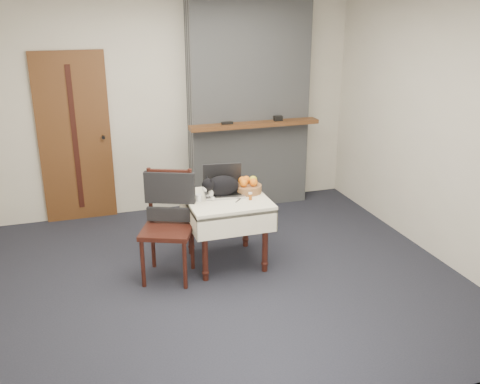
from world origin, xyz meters
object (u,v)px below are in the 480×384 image
object	(u,v)px
cream_jar	(199,198)
pill_bottle	(250,196)
laptop	(223,186)
cat	(223,186)
fruit_basket	(248,186)
door	(75,138)
side_table	(226,208)
chair	(169,209)

from	to	relation	value
cream_jar	pill_bottle	distance (m)	0.50
laptop	cat	size ratio (longest dim) A/B	0.85
cream_jar	fruit_basket	xyz separation A→B (m)	(0.53, 0.10, 0.03)
door	side_table	world-z (taller)	door
side_table	cream_jar	world-z (taller)	cream_jar
laptop	door	bearing A→B (deg)	139.88
fruit_basket	pill_bottle	bearing A→B (deg)	-102.39
fruit_basket	door	bearing A→B (deg)	135.14
fruit_basket	cream_jar	bearing A→B (deg)	-169.77
cat	pill_bottle	distance (m)	0.30
cream_jar	side_table	bearing A→B (deg)	2.47
fruit_basket	laptop	bearing A→B (deg)	168.13
cat	pill_bottle	size ratio (longest dim) A/B	6.77
cat	chair	distance (m)	0.58
door	fruit_basket	bearing A→B (deg)	-44.86
side_table	laptop	size ratio (longest dim) A/B	1.81
door	fruit_basket	world-z (taller)	door
side_table	fruit_basket	size ratio (longest dim) A/B	2.85
door	cream_jar	world-z (taller)	door
cream_jar	pill_bottle	bearing A→B (deg)	-13.93
side_table	chair	distance (m)	0.58
side_table	cream_jar	size ratio (longest dim) A/B	11.54
side_table	fruit_basket	bearing A→B (deg)	18.45
side_table	chair	world-z (taller)	chair
laptop	chair	world-z (taller)	chair
door	side_table	size ratio (longest dim) A/B	2.56
door	chair	size ratio (longest dim) A/B	1.93
pill_bottle	chair	xyz separation A→B (m)	(-0.78, 0.09, -0.08)
cat	side_table	bearing A→B (deg)	-89.16
pill_bottle	fruit_basket	xyz separation A→B (m)	(0.05, 0.22, 0.02)
cat	fruit_basket	bearing A→B (deg)	-13.87
fruit_basket	chair	bearing A→B (deg)	-171.54
door	cream_jar	distance (m)	2.01
pill_bottle	chair	world-z (taller)	chair
pill_bottle	chair	bearing A→B (deg)	173.29
laptop	cream_jar	xyz separation A→B (m)	(-0.29, -0.15, -0.04)
door	fruit_basket	xyz separation A→B (m)	(1.60, -1.59, -0.24)
cream_jar	pill_bottle	size ratio (longest dim) A/B	0.90
pill_bottle	side_table	bearing A→B (deg)	147.05
chair	laptop	bearing A→B (deg)	39.40
side_table	chair	xyz separation A→B (m)	(-0.58, -0.04, 0.07)
door	cream_jar	size ratio (longest dim) A/B	29.60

